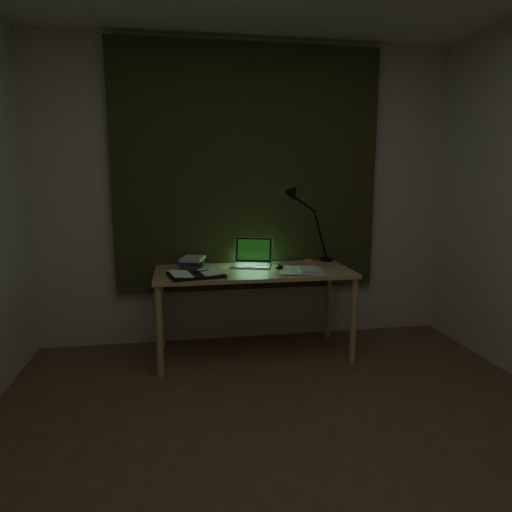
{
  "coord_description": "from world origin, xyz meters",
  "views": [
    {
      "loc": [
        -0.58,
        -1.83,
        1.42
      ],
      "look_at": [
        -0.02,
        1.47,
        0.82
      ],
      "focal_mm": 32.0,
      "sensor_mm": 36.0,
      "label": 1
    }
  ],
  "objects_px": {
    "book_stack": "(193,262)",
    "laptop": "(251,253)",
    "open_textbook": "(196,274)",
    "desk_lamp": "(327,227)",
    "loose_papers": "(302,269)",
    "desk": "(253,312)"
  },
  "relations": [
    {
      "from": "laptop",
      "to": "desk_lamp",
      "type": "xyz_separation_m",
      "value": [
        0.68,
        0.13,
        0.18
      ]
    },
    {
      "from": "book_stack",
      "to": "desk_lamp",
      "type": "relative_size",
      "value": 0.37
    },
    {
      "from": "laptop",
      "to": "book_stack",
      "type": "relative_size",
      "value": 1.6
    },
    {
      "from": "open_textbook",
      "to": "book_stack",
      "type": "bearing_deg",
      "value": 80.53
    },
    {
      "from": "book_stack",
      "to": "open_textbook",
      "type": "bearing_deg",
      "value": -87.81
    },
    {
      "from": "desk",
      "to": "laptop",
      "type": "relative_size",
      "value": 4.34
    },
    {
      "from": "laptop",
      "to": "desk_lamp",
      "type": "relative_size",
      "value": 0.59
    },
    {
      "from": "desk",
      "to": "desk_lamp",
      "type": "xyz_separation_m",
      "value": [
        0.68,
        0.26,
        0.64
      ]
    },
    {
      "from": "open_textbook",
      "to": "desk",
      "type": "bearing_deg",
      "value": 7.77
    },
    {
      "from": "book_stack",
      "to": "loose_papers",
      "type": "height_order",
      "value": "book_stack"
    },
    {
      "from": "desk",
      "to": "loose_papers",
      "type": "bearing_deg",
      "value": -14.02
    },
    {
      "from": "desk",
      "to": "loose_papers",
      "type": "distance_m",
      "value": 0.52
    },
    {
      "from": "book_stack",
      "to": "laptop",
      "type": "bearing_deg",
      "value": -6.16
    },
    {
      "from": "loose_papers",
      "to": "desk_lamp",
      "type": "bearing_deg",
      "value": 48.57
    },
    {
      "from": "laptop",
      "to": "open_textbook",
      "type": "distance_m",
      "value": 0.55
    },
    {
      "from": "laptop",
      "to": "loose_papers",
      "type": "xyz_separation_m",
      "value": [
        0.36,
        -0.22,
        -0.1
      ]
    },
    {
      "from": "book_stack",
      "to": "desk_lamp",
      "type": "distance_m",
      "value": 1.17
    },
    {
      "from": "open_textbook",
      "to": "loose_papers",
      "type": "relative_size",
      "value": 1.07
    },
    {
      "from": "loose_papers",
      "to": "book_stack",
      "type": "bearing_deg",
      "value": 161.69
    },
    {
      "from": "open_textbook",
      "to": "book_stack",
      "type": "height_order",
      "value": "book_stack"
    },
    {
      "from": "desk_lamp",
      "to": "laptop",
      "type": "bearing_deg",
      "value": -161.21
    },
    {
      "from": "desk",
      "to": "open_textbook",
      "type": "bearing_deg",
      "value": -160.57
    }
  ]
}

